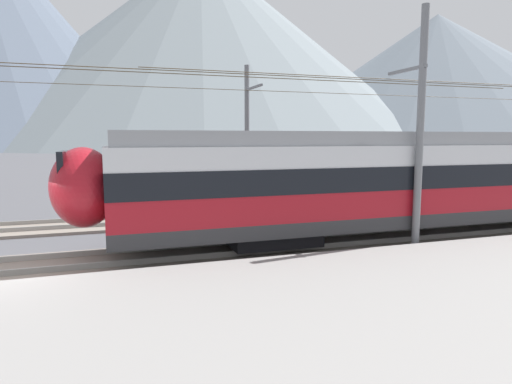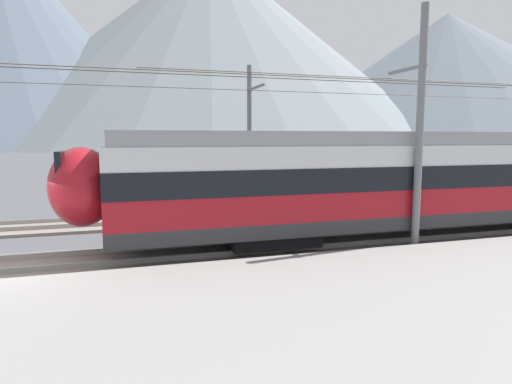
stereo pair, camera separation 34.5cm
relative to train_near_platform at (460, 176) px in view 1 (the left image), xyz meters
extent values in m
plane|color=#4C4C51|center=(-14.99, -1.01, -2.23)|extent=(400.00, 400.00, 0.00)
cube|color=slate|center=(-14.99, 0.00, -2.17)|extent=(120.00, 3.00, 0.12)
cube|color=gray|center=(-14.99, -0.72, -2.03)|extent=(120.00, 0.07, 0.16)
cube|color=gray|center=(-14.99, 0.72, -2.03)|extent=(120.00, 0.07, 0.16)
cube|color=slate|center=(-14.99, 5.95, -2.17)|extent=(120.00, 3.00, 0.12)
cube|color=gray|center=(-14.99, 5.23, -2.03)|extent=(120.00, 0.07, 0.16)
cube|color=gray|center=(-14.99, 6.66, -2.03)|extent=(120.00, 0.07, 0.16)
cube|color=#2D2D30|center=(0.59, 0.00, -1.30)|extent=(26.35, 2.84, 0.45)
cube|color=maroon|center=(0.59, 0.00, -0.65)|extent=(26.35, 2.84, 0.85)
cube|color=black|center=(0.59, 0.00, 0.15)|extent=(26.35, 2.88, 0.75)
cube|color=silver|center=(0.59, 0.00, 0.85)|extent=(26.35, 2.84, 0.65)
cube|color=gray|center=(0.59, 0.00, 1.40)|extent=(26.05, 2.64, 0.45)
cube|color=black|center=(-7.58, 0.00, -1.74)|extent=(2.80, 2.28, 0.42)
ellipsoid|color=maroon|center=(-13.13, 0.00, 0.05)|extent=(1.80, 2.62, 2.25)
cube|color=black|center=(-13.63, 0.00, 0.47)|extent=(0.16, 1.71, 1.19)
cube|color=black|center=(6.36, 5.95, -1.74)|extent=(2.80, 2.34, 0.42)
ellipsoid|color=#1E429E|center=(0.47, 5.95, 0.05)|extent=(1.80, 2.70, 2.25)
cube|color=black|center=(-0.03, 5.95, 0.47)|extent=(0.16, 1.76, 1.19)
cylinder|color=slate|center=(-3.16, -1.59, 1.61)|extent=(0.24, 0.24, 7.67)
cube|color=slate|center=(-3.16, -0.79, 3.61)|extent=(0.10, 1.89, 0.10)
cylinder|color=#473823|center=(-3.16, 0.00, 3.36)|extent=(47.23, 0.02, 0.02)
cylinder|color=slate|center=(-5.86, 8.05, 1.37)|extent=(0.24, 0.24, 7.20)
cube|color=slate|center=(-5.86, 7.00, 3.78)|extent=(0.10, 2.40, 0.10)
cylinder|color=#473823|center=(-5.86, 5.95, 3.53)|extent=(47.23, 0.02, 0.02)
cone|color=slate|center=(27.41, 183.54, 39.86)|extent=(201.22, 201.22, 84.18)
cone|color=slate|center=(129.60, 156.32, 27.13)|extent=(174.41, 174.41, 58.71)
camera|label=1|loc=(-12.38, -13.15, 1.43)|focal=30.89mm
camera|label=2|loc=(-12.05, -13.25, 1.43)|focal=30.89mm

